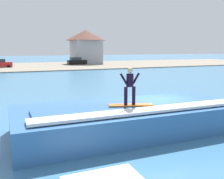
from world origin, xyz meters
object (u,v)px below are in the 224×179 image
Objects in this scene: surfboard at (131,105)px; car_near_shore at (0,64)px; car_far_shore at (77,61)px; surfer at (130,84)px; house_gabled_white at (86,44)px; wave_crest at (130,118)px.

car_near_shore is (-5.94, 46.06, -0.50)m from surfboard.
car_near_shore is 16.80m from car_far_shore.
surfer is (-0.08, -0.06, 0.98)m from surfboard.
house_gabled_white is (3.33, 3.33, 3.93)m from car_far_shore.
car_far_shore is (10.54, 49.28, -0.50)m from surfboard.
car_near_shore is (-5.86, 46.13, -1.48)m from surfer.
surfboard reaches higher than wave_crest.
car_near_shore is at bearing -161.71° from house_gabled_white.
surfer reaches higher than car_far_shore.
wave_crest is 2.57× the size of car_near_shore.
surfboard is 46.45m from car_near_shore.
surfboard is 1.21× the size of surfer.
surfboard is (-0.28, -0.57, 0.78)m from wave_crest.
house_gabled_white reaches higher than surfboard.
surfer is at bearing -82.76° from car_near_shore.
house_gabled_white is at bearing 75.16° from surfer.
house_gabled_white reaches higher than surfer.
surfer is 0.17× the size of house_gabled_white.
surfboard is 0.21× the size of house_gabled_white.
car_near_shore is at bearing 97.24° from surfer.
car_far_shore is at bearing -135.05° from house_gabled_white.
surfer reaches higher than wave_crest.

